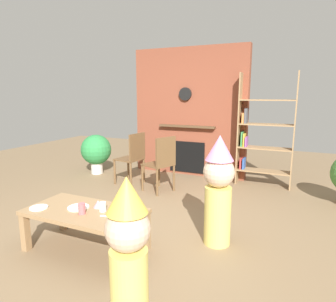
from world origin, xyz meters
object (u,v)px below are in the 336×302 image
at_px(paper_cup_center, 82,209).
at_px(paper_plate_front, 39,208).
at_px(bookshelf, 262,134).
at_px(dining_chair_left, 133,156).
at_px(paper_cup_near_left, 125,215).
at_px(potted_plant_short, 96,151).
at_px(birthday_cake_slice, 98,204).
at_px(child_in_pink, 218,188).
at_px(paper_cup_near_right, 103,207).
at_px(child_with_cone_hat, 128,251).
at_px(dining_chair_middle, 162,161).
at_px(paper_plate_rear, 78,207).
at_px(coffee_table, 85,216).

bearing_deg(paper_cup_center, paper_plate_front, -172.63).
bearing_deg(bookshelf, dining_chair_left, -156.49).
height_order(bookshelf, dining_chair_left, bookshelf).
bearing_deg(paper_cup_near_left, potted_plant_short, 132.29).
bearing_deg(birthday_cake_slice, bookshelf, 66.51).
bearing_deg(paper_cup_near_left, birthday_cake_slice, 160.80).
bearing_deg(child_in_pink, paper_cup_near_left, 16.07).
bearing_deg(paper_plate_front, bookshelf, 60.36).
distance_m(paper_cup_near_right, child_in_pink, 1.17).
bearing_deg(potted_plant_short, child_with_cone_hat, -49.31).
distance_m(paper_cup_near_right, dining_chair_middle, 1.86).
xyz_separation_m(paper_cup_near_right, paper_plate_front, (-0.63, -0.20, -0.04)).
relative_size(bookshelf, paper_plate_rear, 8.88).
relative_size(paper_cup_near_left, dining_chair_left, 0.10).
bearing_deg(potted_plant_short, child_in_pink, -31.01).
height_order(coffee_table, child_in_pink, child_in_pink).
relative_size(paper_cup_near_right, dining_chair_middle, 0.10).
xyz_separation_m(coffee_table, child_in_pink, (1.17, 0.66, 0.25)).
distance_m(child_with_cone_hat, potted_plant_short, 4.07).
height_order(paper_plate_rear, potted_plant_short, potted_plant_short).
bearing_deg(paper_plate_front, child_in_pink, 26.69).
distance_m(paper_cup_center, dining_chair_left, 2.28).
xyz_separation_m(bookshelf, paper_plate_front, (-1.76, -3.10, -0.46)).
height_order(birthday_cake_slice, dining_chair_middle, dining_chair_middle).
height_order(bookshelf, child_with_cone_hat, bookshelf).
xyz_separation_m(birthday_cake_slice, potted_plant_short, (-1.80, 2.28, 0.00)).
xyz_separation_m(paper_cup_center, dining_chair_middle, (-0.10, 1.98, 0.04)).
bearing_deg(birthday_cake_slice, paper_plate_rear, -150.77).
relative_size(dining_chair_middle, potted_plant_short, 1.16).
height_order(bookshelf, birthday_cake_slice, bookshelf).
bearing_deg(bookshelf, child_with_cone_hat, -95.97).
relative_size(child_with_cone_hat, child_in_pink, 0.92).
bearing_deg(paper_cup_center, birthday_cake_slice, 79.55).
distance_m(paper_plate_front, paper_plate_rear, 0.40).
xyz_separation_m(paper_plate_rear, child_in_pink, (1.26, 0.65, 0.18)).
distance_m(paper_plate_front, potted_plant_short, 2.85).
distance_m(paper_cup_near_right, paper_plate_front, 0.67).
bearing_deg(paper_plate_rear, paper_cup_near_left, -4.62).
relative_size(coffee_table, paper_plate_front, 6.62).
relative_size(paper_cup_near_right, paper_cup_center, 0.87).
bearing_deg(dining_chair_middle, dining_chair_left, 6.27).
xyz_separation_m(paper_plate_rear, dining_chair_middle, (0.04, 1.88, 0.09)).
distance_m(bookshelf, paper_plate_rear, 3.28).
xyz_separation_m(dining_chair_left, potted_plant_short, (-1.03, 0.32, -0.05)).
xyz_separation_m(paper_plate_front, birthday_cake_slice, (0.53, 0.26, 0.03)).
bearing_deg(dining_chair_left, paper_cup_center, 117.01).
bearing_deg(paper_cup_near_left, paper_plate_front, -172.71).
height_order(bookshelf, paper_cup_center, bookshelf).
distance_m(bookshelf, child_in_pink, 2.31).
xyz_separation_m(bookshelf, child_with_cone_hat, (-0.38, -3.63, -0.33)).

